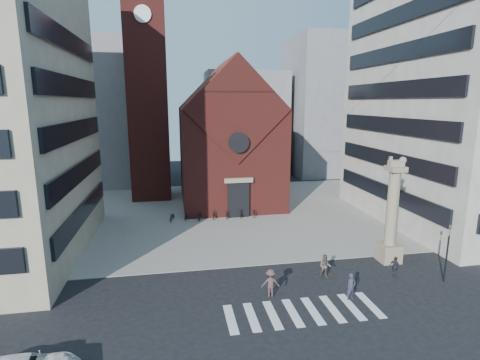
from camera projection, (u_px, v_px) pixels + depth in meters
name	position (u px, v px, depth m)	size (l,w,h in m)	color
ground	(281.00, 289.00, 26.07)	(120.00, 120.00, 0.00)	black
piazza	(236.00, 212.00, 44.37)	(46.00, 30.00, 0.05)	#9C978E
zebra_crossing	(303.00, 312.00, 23.28)	(10.20, 3.20, 0.01)	white
church	(228.00, 140.00, 48.56)	(12.00, 16.65, 18.00)	maroon
campanile	(147.00, 79.00, 48.08)	(5.50, 5.50, 31.20)	maroon
building_right	(476.00, 70.00, 38.53)	(18.00, 22.00, 32.00)	beige
bg_block_left	(88.00, 114.00, 58.87)	(16.00, 14.00, 22.00)	gray
bg_block_mid	(244.00, 123.00, 68.62)	(14.00, 12.00, 18.00)	gray
bg_block_right	(334.00, 106.00, 67.90)	(16.00, 14.00, 24.00)	gray
lion_column	(391.00, 221.00, 30.00)	(1.63, 1.60, 8.68)	gray
traffic_light	(447.00, 252.00, 26.73)	(0.13, 0.16, 4.30)	black
pedestrian_0	(351.00, 287.00, 24.55)	(0.67, 0.44, 1.83)	#2F2D3E
pedestrian_1	(325.00, 266.00, 27.60)	(0.87, 0.68, 1.80)	#5E504B
pedestrian_2	(395.00, 267.00, 27.75)	(0.94, 0.39, 1.60)	#292931
pedestrian_3	(271.00, 283.00, 24.97)	(1.24, 0.71, 1.91)	#4A3431
scooter_0	(172.00, 217.00, 40.87)	(0.63, 1.80, 0.94)	black
scooter_1	(186.00, 215.00, 41.12)	(0.49, 1.74, 1.05)	black
scooter_2	(200.00, 215.00, 41.40)	(0.63, 1.80, 0.94)	black
scooter_3	(214.00, 214.00, 41.66)	(0.49, 1.74, 1.05)	black
scooter_4	(228.00, 214.00, 41.94)	(0.63, 1.80, 0.94)	black
scooter_5	(241.00, 212.00, 42.19)	(0.49, 1.74, 1.05)	black
scooter_6	(254.00, 212.00, 42.47)	(0.63, 1.80, 0.94)	black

